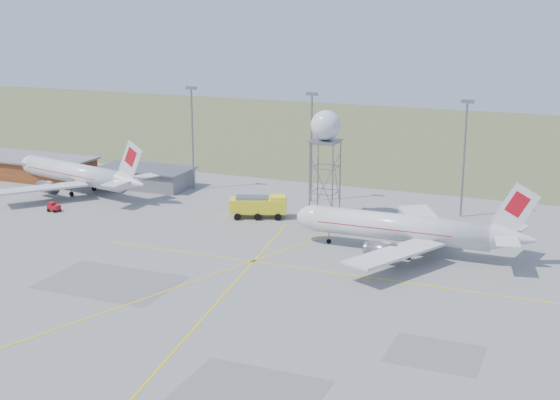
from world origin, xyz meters
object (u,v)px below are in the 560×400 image
at_px(radar_tower, 325,158).
at_px(baggage_tug, 54,208).
at_px(airliner_main, 404,229).
at_px(fire_truck, 260,207).
at_px(airliner_far, 77,174).

xyz_separation_m(radar_tower, baggage_tug, (-46.01, -15.49, -9.88)).
bearing_deg(baggage_tug, radar_tower, 19.94).
height_order(airliner_main, radar_tower, radar_tower).
distance_m(radar_tower, fire_truck, 14.25).
bearing_deg(fire_truck, radar_tower, 5.67).
distance_m(airliner_far, fire_truck, 40.59).
xyz_separation_m(fire_truck, baggage_tug, (-35.86, -10.39, -1.27)).
xyz_separation_m(airliner_main, radar_tower, (-17.63, 14.43, 6.73)).
relative_size(airliner_main, airliner_far, 1.03).
bearing_deg(fire_truck, airliner_far, 154.83).
relative_size(radar_tower, baggage_tug, 8.71).
bearing_deg(radar_tower, airliner_main, -39.29).
relative_size(fire_truck, baggage_tug, 4.81).
height_order(radar_tower, baggage_tug, radar_tower).
height_order(fire_truck, baggage_tug, fire_truck).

